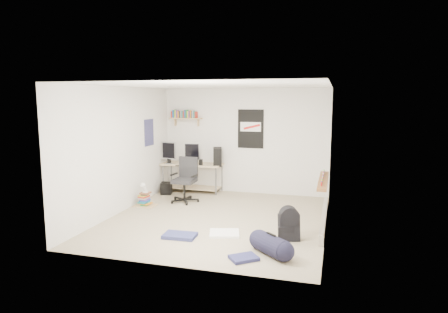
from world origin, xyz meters
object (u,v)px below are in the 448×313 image
(duffel_bag, at_px, (271,246))
(book_stack, at_px, (145,199))
(backpack, at_px, (289,227))
(desk, at_px, (193,177))
(office_chair, at_px, (184,180))

(duffel_bag, distance_m, book_stack, 3.58)
(backpack, bearing_deg, book_stack, 141.05)
(backpack, bearing_deg, desk, 116.06)
(office_chair, distance_m, book_stack, 0.93)
(duffel_bag, bearing_deg, backpack, 117.73)
(desk, bearing_deg, office_chair, -55.64)
(duffel_bag, bearing_deg, desk, 166.88)
(desk, bearing_deg, book_stack, -83.88)
(backpack, height_order, book_stack, backpack)
(desk, xyz_separation_m, duffel_bag, (2.50, -3.48, -0.22))
(book_stack, bearing_deg, backpack, -20.85)
(backpack, relative_size, duffel_bag, 0.75)
(duffel_bag, xyz_separation_m, book_stack, (-3.01, 1.94, 0.01))
(desk, relative_size, office_chair, 1.49)
(office_chair, distance_m, backpack, 3.06)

